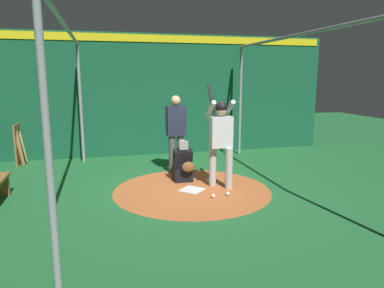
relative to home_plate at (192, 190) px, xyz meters
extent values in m
plane|color=#216633|center=(0.00, 0.00, -0.01)|extent=(26.05, 26.05, 0.00)
cylinder|color=#B76033|center=(0.00, 0.00, -0.01)|extent=(3.15, 3.15, 0.01)
cube|color=white|center=(0.00, 0.00, 0.00)|extent=(0.59, 0.59, 0.01)
cylinder|color=#B3B3B7|center=(0.06, 0.76, 0.41)|extent=(0.15, 0.15, 0.84)
cylinder|color=#B3B3B7|center=(-0.18, 0.49, 0.41)|extent=(0.15, 0.15, 0.84)
cube|color=silver|center=(-0.06, 0.62, 1.14)|extent=(0.22, 0.44, 0.63)
cylinder|color=silver|center=(-0.16, 0.82, 1.59)|extent=(0.51, 0.09, 0.39)
cylinder|color=silver|center=(-0.16, 0.42, 1.59)|extent=(0.51, 0.09, 0.39)
sphere|color=tan|center=(-0.06, 0.62, 1.58)|extent=(0.22, 0.22, 0.22)
sphere|color=black|center=(-0.06, 0.62, 1.64)|extent=(0.24, 0.24, 0.24)
cylinder|color=black|center=(-0.28, 0.49, 1.73)|extent=(0.54, 0.06, 0.73)
cube|color=black|center=(-0.73, -0.03, 0.13)|extent=(0.40, 0.40, 0.28)
cube|color=black|center=(-0.69, -0.03, 0.48)|extent=(0.30, 0.40, 0.46)
sphere|color=tan|center=(-0.67, -0.03, 0.80)|extent=(0.21, 0.21, 0.21)
cube|color=gray|center=(-0.57, -0.03, 0.80)|extent=(0.03, 0.19, 0.19)
ellipsoid|color=brown|center=(-0.41, 0.03, 0.37)|extent=(0.12, 0.28, 0.22)
cylinder|color=#4C4C51|center=(-1.42, 0.07, 0.43)|extent=(0.15, 0.15, 0.88)
cylinder|color=#4C4C51|center=(-1.42, -0.13, 0.43)|extent=(0.15, 0.15, 0.88)
cube|color=#1E2338|center=(-1.42, -0.03, 1.22)|extent=(0.22, 0.42, 0.70)
cylinder|color=#1E2338|center=(-1.42, 0.17, 1.28)|extent=(0.09, 0.09, 0.59)
cylinder|color=#1E2338|center=(-1.42, -0.23, 1.28)|extent=(0.09, 0.09, 0.59)
sphere|color=tan|center=(-1.42, -0.03, 1.70)|extent=(0.23, 0.23, 0.23)
cube|color=#145133|center=(-3.65, 0.00, 1.71)|extent=(0.20, 10.05, 3.44)
cube|color=yellow|center=(-3.54, 0.00, 3.28)|extent=(0.03, 9.85, 0.20)
cylinder|color=gray|center=(-3.03, -2.21, 1.52)|extent=(0.08, 0.08, 3.07)
cylinder|color=gray|center=(3.03, -2.21, 1.52)|extent=(0.08, 0.08, 3.07)
cylinder|color=gray|center=(-3.03, 2.21, 1.52)|extent=(0.08, 0.08, 3.07)
cylinder|color=gray|center=(0.00, -2.21, 3.06)|extent=(6.05, 0.07, 0.07)
cylinder|color=gray|center=(0.00, 2.21, 3.06)|extent=(6.05, 0.07, 0.07)
cube|color=olive|center=(-3.40, -3.83, 0.51)|extent=(1.06, 0.04, 1.05)
cylinder|color=tan|center=(-3.83, -3.77, 0.41)|extent=(0.06, 0.20, 0.84)
cylinder|color=tan|center=(-3.71, -3.77, 0.44)|extent=(0.06, 0.21, 0.90)
cylinder|color=olive|center=(-3.59, -3.77, 0.40)|extent=(0.06, 0.14, 0.82)
cylinder|color=tan|center=(-3.47, -3.77, 0.41)|extent=(0.06, 0.18, 0.84)
cylinder|color=tan|center=(-3.35, -3.77, 0.43)|extent=(0.06, 0.21, 0.88)
cylinder|color=black|center=(-3.23, -3.77, 0.45)|extent=(0.06, 0.22, 0.91)
cylinder|color=tan|center=(-3.11, -3.77, 0.44)|extent=(0.06, 0.18, 0.90)
cylinder|color=olive|center=(-2.99, -3.77, 0.41)|extent=(0.06, 0.20, 0.84)
cube|color=olive|center=(-0.55, -3.63, 0.19)|extent=(0.08, 0.32, 0.40)
sphere|color=white|center=(0.55, 0.27, 0.03)|extent=(0.07, 0.07, 0.07)
sphere|color=white|center=(0.49, 0.58, 0.03)|extent=(0.07, 0.07, 0.07)
sphere|color=white|center=(-0.15, 0.85, 0.03)|extent=(0.07, 0.07, 0.07)
camera|label=1|loc=(6.64, -1.69, 2.24)|focal=33.29mm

